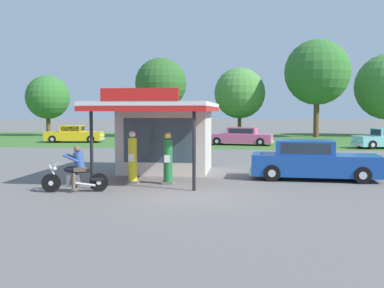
{
  "coord_description": "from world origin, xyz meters",
  "views": [
    {
      "loc": [
        1.9,
        -14.59,
        2.76
      ],
      "look_at": [
        -0.3,
        3.97,
        1.4
      ],
      "focal_mm": 42.15,
      "sensor_mm": 36.0,
      "label": 1
    }
  ],
  "objects_px": {
    "gas_pump_nearside": "(133,159)",
    "parked_car_back_row_centre": "(241,137)",
    "gas_pump_offside": "(168,160)",
    "parked_car_back_row_centre_left": "(163,135)",
    "featured_classic_sedan": "(313,161)",
    "parked_car_back_row_centre_right": "(74,135)",
    "motorcycle_with_rider": "(76,173)"
  },
  "relations": [
    {
      "from": "gas_pump_offside",
      "to": "parked_car_back_row_centre_right",
      "type": "xyz_separation_m",
      "value": [
        -12.24,
        21.68,
        -0.22
      ]
    },
    {
      "from": "motorcycle_with_rider",
      "to": "parked_car_back_row_centre",
      "type": "xyz_separation_m",
      "value": [
        5.36,
        22.34,
        0.02
      ]
    },
    {
      "from": "gas_pump_nearside",
      "to": "motorcycle_with_rider",
      "type": "relative_size",
      "value": 0.91
    },
    {
      "from": "gas_pump_nearside",
      "to": "featured_classic_sedan",
      "type": "bearing_deg",
      "value": 14.4
    },
    {
      "from": "gas_pump_nearside",
      "to": "parked_car_back_row_centre",
      "type": "bearing_deg",
      "value": 79.11
    },
    {
      "from": "parked_car_back_row_centre_left",
      "to": "parked_car_back_row_centre",
      "type": "distance_m",
      "value": 6.84
    },
    {
      "from": "parked_car_back_row_centre_left",
      "to": "parked_car_back_row_centre",
      "type": "height_order",
      "value": "parked_car_back_row_centre_left"
    },
    {
      "from": "gas_pump_offside",
      "to": "parked_car_back_row_centre_right",
      "type": "bearing_deg",
      "value": 119.45
    },
    {
      "from": "gas_pump_nearside",
      "to": "motorcycle_with_rider",
      "type": "bearing_deg",
      "value": -125.37
    },
    {
      "from": "motorcycle_with_rider",
      "to": "featured_classic_sedan",
      "type": "distance_m",
      "value": 9.3
    },
    {
      "from": "parked_car_back_row_centre",
      "to": "motorcycle_with_rider",
      "type": "bearing_deg",
      "value": -103.5
    },
    {
      "from": "parked_car_back_row_centre_left",
      "to": "gas_pump_nearside",
      "type": "bearing_deg",
      "value": -82.59
    },
    {
      "from": "featured_classic_sedan",
      "to": "parked_car_back_row_centre_right",
      "type": "relative_size",
      "value": 1.0
    },
    {
      "from": "parked_car_back_row_centre_left",
      "to": "parked_car_back_row_centre_right",
      "type": "height_order",
      "value": "parked_car_back_row_centre_left"
    },
    {
      "from": "featured_classic_sedan",
      "to": "parked_car_back_row_centre_left",
      "type": "relative_size",
      "value": 0.98
    },
    {
      "from": "featured_classic_sedan",
      "to": "parked_car_back_row_centre_right",
      "type": "bearing_deg",
      "value": 131.95
    },
    {
      "from": "parked_car_back_row_centre_left",
      "to": "featured_classic_sedan",
      "type": "bearing_deg",
      "value": -63.62
    },
    {
      "from": "parked_car_back_row_centre_left",
      "to": "parked_car_back_row_centre_right",
      "type": "bearing_deg",
      "value": 179.34
    },
    {
      "from": "featured_classic_sedan",
      "to": "gas_pump_offside",
      "type": "bearing_deg",
      "value": -162.29
    },
    {
      "from": "parked_car_back_row_centre_left",
      "to": "motorcycle_with_rider",
      "type": "bearing_deg",
      "value": -86.73
    },
    {
      "from": "featured_classic_sedan",
      "to": "parked_car_back_row_centre",
      "type": "xyz_separation_m",
      "value": [
        -3.1,
        18.48,
        -0.06
      ]
    },
    {
      "from": "motorcycle_with_rider",
      "to": "parked_car_back_row_centre",
      "type": "relative_size",
      "value": 0.4
    },
    {
      "from": "gas_pump_nearside",
      "to": "parked_car_back_row_centre_right",
      "type": "relative_size",
      "value": 0.38
    },
    {
      "from": "parked_car_back_row_centre_right",
      "to": "parked_car_back_row_centre_left",
      "type": "bearing_deg",
      "value": -0.66
    },
    {
      "from": "featured_classic_sedan",
      "to": "parked_car_back_row_centre_right",
      "type": "distance_m",
      "value": 26.74
    },
    {
      "from": "gas_pump_nearside",
      "to": "parked_car_back_row_centre_right",
      "type": "height_order",
      "value": "gas_pump_nearside"
    },
    {
      "from": "parked_car_back_row_centre_left",
      "to": "parked_car_back_row_centre",
      "type": "relative_size",
      "value": 0.97
    },
    {
      "from": "motorcycle_with_rider",
      "to": "parked_car_back_row_centre_left",
      "type": "distance_m",
      "value": 23.68
    },
    {
      "from": "parked_car_back_row_centre_right",
      "to": "featured_classic_sedan",
      "type": "bearing_deg",
      "value": -48.05
    },
    {
      "from": "gas_pump_offside",
      "to": "parked_car_back_row_centre_left",
      "type": "xyz_separation_m",
      "value": [
        -4.18,
        21.59,
        -0.21
      ]
    },
    {
      "from": "featured_classic_sedan",
      "to": "parked_car_back_row_centre_left",
      "type": "height_order",
      "value": "featured_classic_sedan"
    },
    {
      "from": "gas_pump_nearside",
      "to": "parked_car_back_row_centre_left",
      "type": "bearing_deg",
      "value": 97.41
    }
  ]
}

